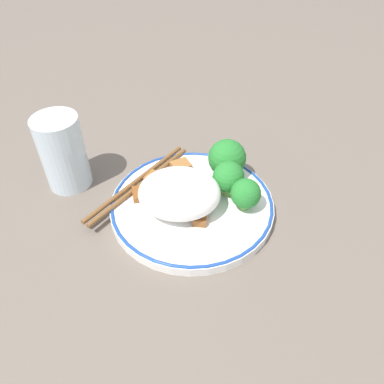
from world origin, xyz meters
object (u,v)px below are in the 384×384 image
(broccoli_back_left, at_px, (246,194))
(broccoli_back_center, at_px, (228,177))
(plate, at_px, (192,205))
(drinking_glass, at_px, (63,153))
(broccoli_back_right, at_px, (227,158))
(chopsticks, at_px, (139,183))

(broccoli_back_left, distance_m, broccoli_back_center, 0.04)
(plate, relative_size, drinking_glass, 2.03)
(broccoli_back_right, xyz_separation_m, chopsticks, (-0.13, -0.03, -0.03))
(plate, relative_size, broccoli_back_center, 4.41)
(broccoli_back_left, bearing_deg, plate, 172.85)
(broccoli_back_center, bearing_deg, plate, -157.26)
(broccoli_back_center, xyz_separation_m, broccoli_back_right, (-0.00, 0.04, 0.00))
(broccoli_back_center, relative_size, drinking_glass, 0.46)
(broccoli_back_left, bearing_deg, broccoli_back_center, 126.04)
(broccoli_back_left, bearing_deg, broccoli_back_right, 107.39)
(broccoli_back_center, bearing_deg, chopsticks, 173.85)
(chopsticks, height_order, drinking_glass, drinking_glass)
(broccoli_back_right, distance_m, chopsticks, 0.14)
(chopsticks, bearing_deg, drinking_glass, 170.36)
(broccoli_back_right, xyz_separation_m, drinking_glass, (-0.25, -0.01, 0.01))
(chopsticks, relative_size, drinking_glass, 1.58)
(broccoli_back_left, relative_size, broccoli_back_center, 0.91)
(plate, distance_m, broccoli_back_left, 0.08)
(plate, distance_m, drinking_glass, 0.21)
(broccoli_back_left, distance_m, drinking_glass, 0.28)
(broccoli_back_left, relative_size, drinking_glass, 0.42)
(broccoli_back_center, bearing_deg, drinking_glass, 172.25)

